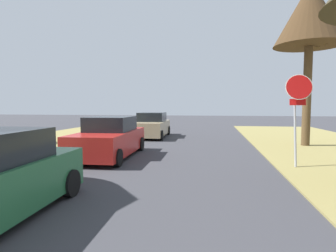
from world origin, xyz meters
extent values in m
cylinder|color=#9EA0A5|center=(4.22, 12.05, 1.16)|extent=(0.07, 0.45, 2.23)
cylinder|color=white|center=(4.22, 11.81, 2.59)|extent=(0.81, 0.16, 0.80)
cylinder|color=red|center=(4.22, 11.81, 2.59)|extent=(0.76, 0.17, 0.75)
cube|color=red|center=(4.22, 11.89, 2.12)|extent=(0.48, 0.07, 0.20)
cylinder|color=brown|center=(6.12, 17.06, 2.48)|extent=(0.39, 0.39, 4.85)
cone|color=#432E1A|center=(6.12, 17.06, 6.42)|extent=(3.30, 3.30, 3.04)
cylinder|color=brown|center=(5.68, 17.34, 5.60)|extent=(0.78, 1.10, 1.50)
cylinder|color=brown|center=(6.30, 16.56, 5.52)|extent=(1.19, 0.57, 1.35)
cylinder|color=brown|center=(6.54, 16.97, 5.61)|extent=(0.40, 1.02, 1.51)
cylinder|color=black|center=(-1.49, 8.17, 0.30)|extent=(0.22, 0.61, 0.60)
cube|color=red|center=(-2.42, 12.79, 0.59)|extent=(1.97, 4.46, 0.85)
cube|color=black|center=(-2.42, 13.01, 1.29)|extent=(1.67, 2.08, 0.56)
cylinder|color=black|center=(-1.49, 11.17, 0.30)|extent=(0.22, 0.61, 0.60)
cylinder|color=black|center=(-3.23, 11.12, 0.30)|extent=(0.22, 0.61, 0.60)
cylinder|color=black|center=(-1.60, 14.47, 0.30)|extent=(0.22, 0.61, 0.60)
cylinder|color=black|center=(-3.34, 14.41, 0.30)|extent=(0.22, 0.61, 0.60)
cube|color=tan|center=(-2.31, 19.75, 0.59)|extent=(1.97, 4.46, 0.85)
cube|color=black|center=(-2.32, 19.97, 1.29)|extent=(1.67, 2.08, 0.56)
cylinder|color=black|center=(-1.38, 18.14, 0.30)|extent=(0.22, 0.61, 0.60)
cylinder|color=black|center=(-3.12, 18.08, 0.30)|extent=(0.22, 0.61, 0.60)
cylinder|color=black|center=(-1.50, 21.43, 0.30)|extent=(0.22, 0.61, 0.60)
cylinder|color=black|center=(-3.24, 21.37, 0.30)|extent=(0.22, 0.61, 0.60)
camera|label=1|loc=(1.60, 2.70, 2.00)|focal=29.17mm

